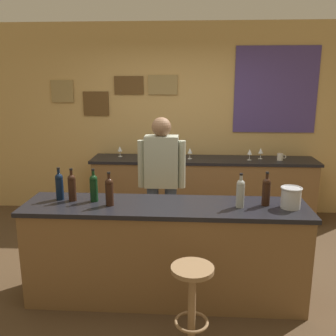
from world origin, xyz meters
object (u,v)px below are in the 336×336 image
object	(u,v)px
wine_bottle_a	(59,185)
wine_bottle_e	(240,192)
wine_glass_d	(261,151)
coffee_mug	(280,157)
wine_glass_b	(190,151)
wine_glass_c	(250,152)
bar_stool	(192,294)
wine_glass_a	(120,149)
wine_bottle_c	(94,187)
wine_bottle_d	(109,191)
ice_bucket	(291,197)
wine_bottle_b	(72,186)
bartender	(162,180)
wine_bottle_f	(266,191)

from	to	relation	value
wine_bottle_a	wine_bottle_e	world-z (taller)	same
wine_glass_d	coffee_mug	xyz separation A→B (m)	(0.26, -0.09, -0.06)
wine_glass_b	wine_glass_c	bearing A→B (deg)	-2.01
bar_stool	wine_glass_a	size ratio (longest dim) A/B	4.39
bar_stool	wine_glass_a	distance (m)	3.04
wine_bottle_a	wine_glass_b	xyz separation A→B (m)	(1.19, 1.95, -0.05)
wine_bottle_e	wine_bottle_c	bearing A→B (deg)	176.51
wine_bottle_a	wine_bottle_d	size ratio (longest dim) A/B	1.00
ice_bucket	coffee_mug	bearing A→B (deg)	79.61
wine_bottle_c	wine_glass_c	xyz separation A→B (m)	(1.70, 1.95, -0.05)
wine_bottle_c	wine_glass_d	bearing A→B (deg)	47.58
ice_bucket	wine_glass_a	xyz separation A→B (m)	(-1.91, 2.14, -0.01)
wine_bottle_b	wine_bottle_d	world-z (taller)	same
bar_stool	wine_glass_c	size ratio (longest dim) A/B	4.39
wine_bottle_a	wine_bottle_e	xyz separation A→B (m)	(1.65, -0.11, 0.00)
wine_bottle_b	wine_bottle_e	size ratio (longest dim) A/B	1.00
bartender	wine_bottle_e	distance (m)	1.10
wine_bottle_f	wine_glass_c	bearing A→B (deg)	85.67
wine_bottle_d	wine_bottle_e	distance (m)	1.15
bartender	wine_glass_d	xyz separation A→B (m)	(1.30, 1.32, 0.07)
bartender	wine_bottle_e	xyz separation A→B (m)	(0.75, -0.80, 0.12)
coffee_mug	wine_glass_d	bearing A→B (deg)	161.70
wine_glass_a	wine_glass_d	size ratio (longest dim) A/B	1.00
wine_glass_a	wine_glass_d	world-z (taller)	same
bar_stool	wine_bottle_f	distance (m)	1.13
bartender	ice_bucket	size ratio (longest dim) A/B	8.61
wine_bottle_c	wine_bottle_e	distance (m)	1.32
wine_bottle_e	wine_bottle_a	bearing A→B (deg)	176.19
ice_bucket	coffee_mug	xyz separation A→B (m)	(0.37, 2.03, -0.07)
bartender	coffee_mug	world-z (taller)	bartender
wine_bottle_c	wine_bottle_e	size ratio (longest dim) A/B	1.00
bartender	wine_glass_b	size ratio (longest dim) A/B	10.45
wine_bottle_e	coffee_mug	world-z (taller)	wine_bottle_e
wine_bottle_f	wine_glass_a	xyz separation A→B (m)	(-1.70, 2.08, -0.05)
wine_bottle_b	wine_bottle_d	bearing A→B (deg)	-16.21
bar_stool	wine_bottle_e	xyz separation A→B (m)	(0.41, 0.65, 0.60)
bartender	wine_bottle_d	distance (m)	0.92
wine_glass_a	wine_glass_d	xyz separation A→B (m)	(2.02, -0.03, 0.00)
bartender	wine_bottle_a	distance (m)	1.13
bartender	wine_glass_d	world-z (taller)	bartender
wine_bottle_a	wine_bottle_f	xyz separation A→B (m)	(1.88, -0.04, 0.00)
wine_bottle_f	wine_bottle_d	bearing A→B (deg)	-176.25
bar_stool	ice_bucket	bearing A→B (deg)	37.79
wine_bottle_f	wine_glass_d	world-z (taller)	wine_bottle_f
wine_bottle_e	bar_stool	bearing A→B (deg)	-122.34
wine_bottle_e	wine_glass_b	size ratio (longest dim) A/B	1.97
wine_bottle_a	wine_glass_d	size ratio (longest dim) A/B	1.97
wine_glass_b	wine_glass_c	distance (m)	0.83
wine_bottle_e	wine_glass_c	size ratio (longest dim) A/B	1.97
wine_bottle_c	wine_glass_c	bearing A→B (deg)	48.98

